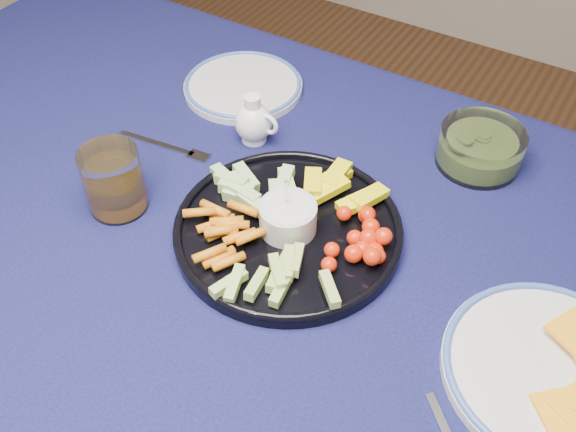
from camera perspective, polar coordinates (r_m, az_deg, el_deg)
The scene contains 8 objects.
dining_table at distance 0.93m, azimuth -3.88°, elevation -8.11°, with size 1.67×1.07×0.75m.
crudite_platter at distance 0.89m, azimuth -0.10°, elevation -0.82°, with size 0.32×0.32×0.10m.
creamer_pitcher at distance 1.04m, azimuth -3.05°, elevation 8.37°, with size 0.08×0.06×0.08m.
pickle_bowl at distance 1.04m, azimuth 16.69°, elevation 5.72°, with size 0.13×0.13×0.06m.
cheese_plate at distance 0.82m, azimuth 22.44°, elevation -12.49°, with size 0.25×0.25×0.03m.
juice_tumbler at distance 0.95m, azimuth -15.17°, elevation 2.79°, with size 0.08×0.08×0.10m.
fork_left at distance 1.05m, azimuth -10.36°, elevation 5.96°, with size 0.17×0.04×0.00m.
side_plate_extra at distance 1.17m, azimuth -4.01°, elevation 11.50°, with size 0.21×0.21×0.02m.
Camera 1 is at (0.34, -0.43, 1.41)m, focal length 40.00 mm.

